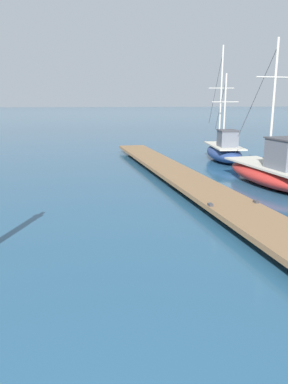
# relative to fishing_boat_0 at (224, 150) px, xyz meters

# --- Properties ---
(floating_dock) EXTENTS (3.70, 23.79, 0.53)m
(floating_dock) POSITION_rel_fishing_boat_0_xyz_m (-4.17, -6.31, -0.32)
(floating_dock) COLOR brown
(floating_dock) RESTS_ON ground
(fishing_boat_0) EXTENTS (2.30, 6.97, 6.99)m
(fishing_boat_0) POSITION_rel_fishing_boat_0_xyz_m (0.00, 0.00, 0.00)
(fishing_boat_0) COLOR navy
(fishing_boat_0) RESTS_ON ground
(fishing_boat_1) EXTENTS (2.77, 6.31, 6.24)m
(fishing_boat_1) POSITION_rel_fishing_boat_0_xyz_m (-0.31, -6.95, -0.01)
(fishing_boat_1) COLOR #AD2823
(fishing_boat_1) RESTS_ON ground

